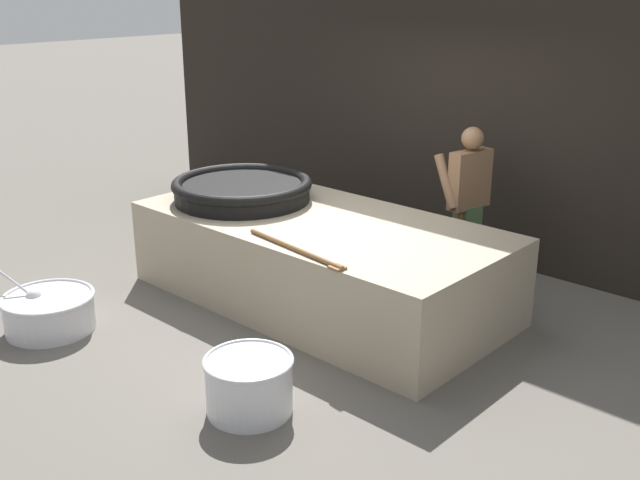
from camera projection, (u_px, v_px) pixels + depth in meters
name	position (u px, v px, depth m)	size (l,w,h in m)	color
ground_plane	(320.00, 300.00, 7.14)	(60.00, 60.00, 0.00)	#666059
back_wall	(457.00, 73.00, 8.00)	(9.20, 0.24, 3.90)	black
hearth_platform	(320.00, 260.00, 7.01)	(3.50, 1.72, 0.82)	tan
giant_wok_near	(242.00, 189.00, 7.41)	(1.39, 1.39, 0.23)	black
stirring_paddle	(299.00, 250.00, 6.03)	(1.17, 0.21, 0.04)	brown
cook	(468.00, 200.00, 7.35)	(0.41, 0.61, 1.57)	#8C6647
prep_bowl_vegetables	(49.00, 310.00, 6.50)	(0.96, 0.80, 0.65)	silver
prep_bowl_meat	(249.00, 382.00, 5.25)	(0.64, 0.64, 0.42)	silver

